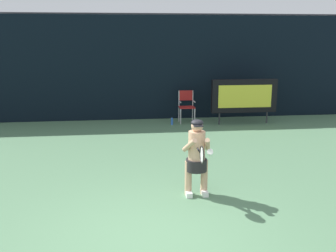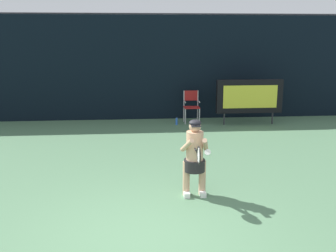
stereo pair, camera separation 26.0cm
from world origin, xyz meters
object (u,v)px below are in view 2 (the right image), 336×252
umpire_chair (191,105)px  tennis_racket (199,155)px  scoreboard (249,96)px  tennis_player (195,155)px  water_bottle (177,121)px

umpire_chair → tennis_racket: size_ratio=1.79×
umpire_chair → tennis_racket: bearing=-97.3°
scoreboard → tennis_racket: size_ratio=3.65×
scoreboard → umpire_chair: scoreboard is taller
umpire_chair → scoreboard: bearing=-14.0°
tennis_player → tennis_racket: 0.54m
umpire_chair → tennis_player: size_ratio=0.75×
tennis_player → scoreboard: bearing=64.7°
water_bottle → scoreboard: bearing=-3.1°
water_bottle → tennis_racket: 6.43m
tennis_player → tennis_racket: size_ratio=2.39×
tennis_player → water_bottle: bearing=87.1°
scoreboard → water_bottle: scoreboard is taller
umpire_chair → water_bottle: umpire_chair is taller
umpire_chair → water_bottle: bearing=-148.5°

